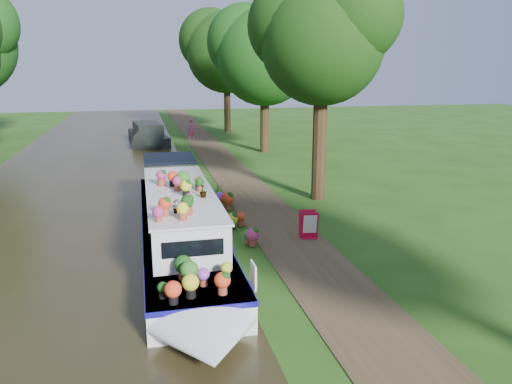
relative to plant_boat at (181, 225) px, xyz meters
The scene contains 11 objects.
ground 3.09m from the plant_boat, 40.80° to the left, with size 100.00×100.00×0.00m, color #214A12.
canal_water 4.31m from the plant_boat, 152.63° to the left, with size 10.00×100.00×0.02m, color black.
towpath 4.05m from the plant_boat, 29.38° to the left, with size 2.20×100.00×0.03m, color #463620.
plant_boat is the anchor object (origin of this frame).
tree_near_overhang 9.72m from the plant_boat, 39.67° to the left, with size 5.52×5.28×8.99m.
tree_near_mid 19.14m from the plant_boat, 68.42° to the left, with size 6.90×6.60×9.40m.
tree_near_far 29.38m from the plant_boat, 77.47° to the left, with size 7.59×7.26×10.30m.
second_boat 22.46m from the plant_boat, 91.28° to the left, with size 2.91×7.84×1.48m.
sandwich_board 4.09m from the plant_boat, ahead, with size 0.58×0.52×0.88m.
pedestrian_pink 23.70m from the plant_boat, 83.34° to the left, with size 0.56×0.37×1.55m, color #E35D9F.
verge_plant 7.32m from the plant_boat, 72.33° to the left, with size 0.34×0.29×0.37m, color #305A1B.
Camera 1 is at (-3.25, -16.01, 5.32)m, focal length 35.00 mm.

